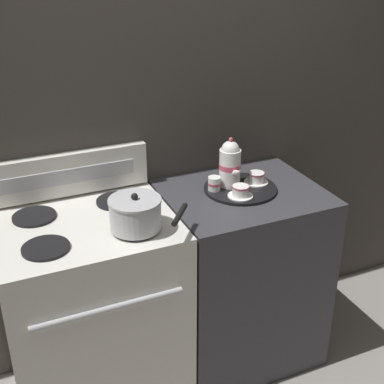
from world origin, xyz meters
TOP-DOWN VIEW (x-y plane):
  - ground_plane at (0.00, 0.00)m, footprint 6.00×6.00m
  - wall_back at (0.00, 0.33)m, footprint 6.00×0.05m
  - stove at (-0.37, -0.00)m, footprint 0.75×0.63m
  - control_panel at (-0.37, 0.28)m, footprint 0.73×0.05m
  - side_counter at (0.38, 0.00)m, footprint 0.73×0.60m
  - saucepan at (-0.19, -0.14)m, footprint 0.31×0.29m
  - serving_tray at (0.37, 0.02)m, footprint 0.34×0.34m
  - teapot at (0.34, 0.06)m, footprint 0.10×0.16m
  - teacup_left at (0.46, 0.04)m, footprint 0.11×0.11m
  - teacup_right at (0.33, -0.06)m, footprint 0.11×0.11m
  - creamer_jug at (0.25, 0.05)m, footprint 0.06×0.06m

SIDE VIEW (x-z plane):
  - ground_plane at x=0.00m, z-range 0.00..0.00m
  - side_counter at x=0.38m, z-range 0.00..0.93m
  - stove at x=-0.37m, z-range 0.00..0.94m
  - serving_tray at x=0.37m, z-range 0.93..0.94m
  - teacup_left at x=0.46m, z-range 0.94..1.00m
  - teacup_right at x=0.33m, z-range 0.94..1.00m
  - creamer_jug at x=0.25m, z-range 0.94..1.01m
  - saucepan at x=-0.19m, z-range 0.93..1.08m
  - control_panel at x=-0.37m, z-range 0.94..1.14m
  - teapot at x=0.34m, z-range 0.94..1.17m
  - wall_back at x=0.00m, z-range 0.00..2.20m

